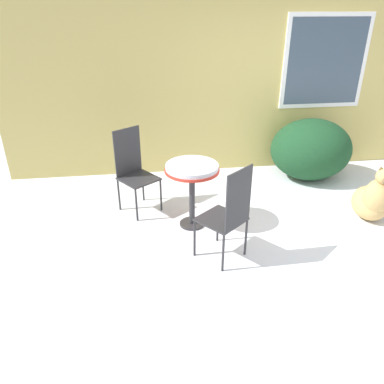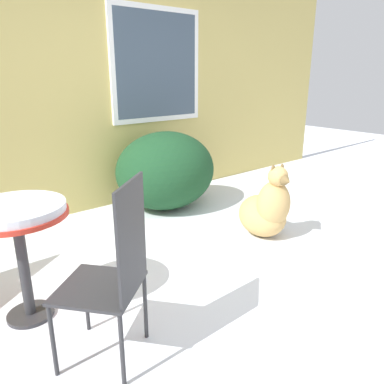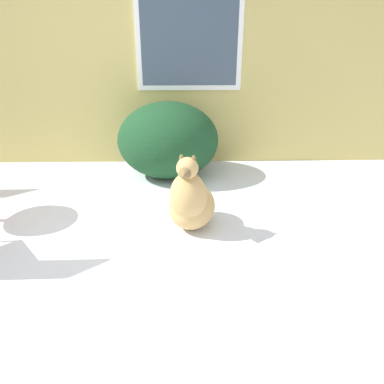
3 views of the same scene
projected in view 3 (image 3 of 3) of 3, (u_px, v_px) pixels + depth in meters
name	position (u px, v px, depth m)	size (l,w,h in m)	color
ground_plane	(104.00, 251.00, 3.12)	(16.00, 16.00, 0.00)	white
house_wall	(130.00, 38.00, 4.47)	(8.00, 0.10, 3.11)	tan
shrub_left	(168.00, 140.00, 4.45)	(1.20, 1.03, 0.90)	#194223
dog	(191.00, 202.00, 3.35)	(0.53, 0.73, 0.76)	tan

